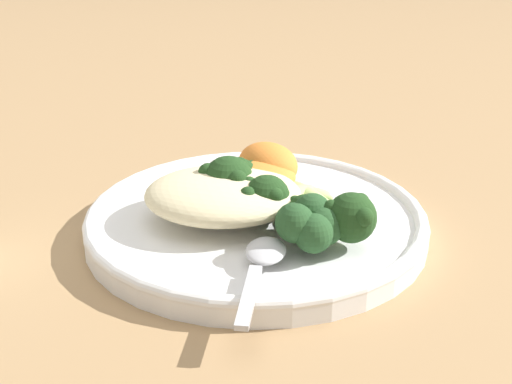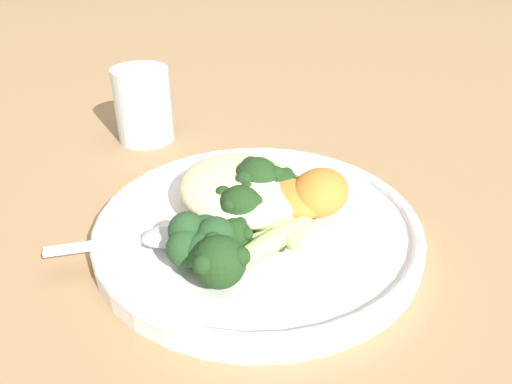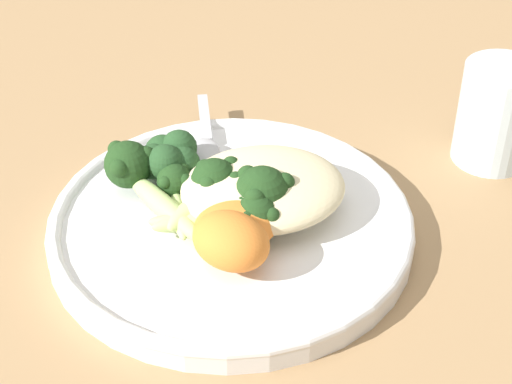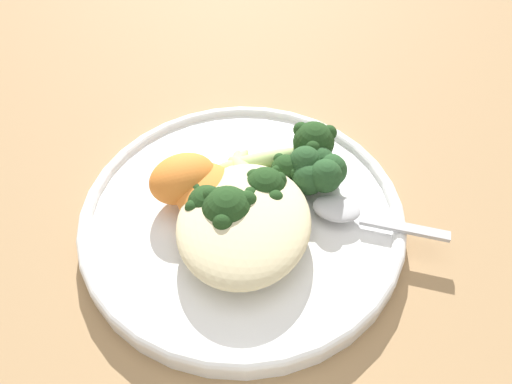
{
  "view_description": "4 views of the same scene",
  "coord_description": "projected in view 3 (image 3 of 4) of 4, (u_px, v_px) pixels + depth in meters",
  "views": [
    {
      "loc": [
        0.01,
        -0.53,
        0.27
      ],
      "look_at": [
        -0.01,
        -0.01,
        0.04
      ],
      "focal_mm": 50.0,
      "sensor_mm": 36.0,
      "label": 1
    },
    {
      "loc": [
        0.33,
        -0.12,
        0.26
      ],
      "look_at": [
        -0.02,
        0.0,
        0.04
      ],
      "focal_mm": 35.0,
      "sensor_mm": 36.0,
      "label": 2
    },
    {
      "loc": [
        0.07,
        0.5,
        0.43
      ],
      "look_at": [
        -0.03,
        0.0,
        0.04
      ],
      "focal_mm": 60.0,
      "sensor_mm": 36.0,
      "label": 3
    },
    {
      "loc": [
        -0.28,
        -0.06,
        0.36
      ],
      "look_at": [
        -0.02,
        -0.01,
        0.06
      ],
      "focal_mm": 35.0,
      "sensor_mm": 36.0,
      "label": 4
    }
  ],
  "objects": [
    {
      "name": "broccoli_stalk_0",
      "position": [
        240.0,
        218.0,
        0.63
      ],
      "size": [
        0.1,
        0.04,
        0.03
      ],
      "rotation": [
        0.0,
        0.0,
        2.89
      ],
      "color": "#ADC675",
      "rests_on": "plate"
    },
    {
      "name": "sweet_potato_chunk_0",
      "position": [
        225.0,
        242.0,
        0.6
      ],
      "size": [
        0.07,
        0.08,
        0.04
      ],
      "primitive_type": "ellipsoid",
      "rotation": [
        0.0,
        0.0,
        5.41
      ],
      "color": "orange",
      "rests_on": "plate"
    },
    {
      "name": "broccoli_stalk_4",
      "position": [
        139.0,
        177.0,
        0.67
      ],
      "size": [
        0.07,
        0.11,
        0.04
      ],
      "rotation": [
        0.0,
        0.0,
        5.17
      ],
      "color": "#ADC675",
      "rests_on": "plate"
    },
    {
      "name": "kale_tuft",
      "position": [
        168.0,
        157.0,
        0.69
      ],
      "size": [
        0.05,
        0.05,
        0.04
      ],
      "color": "#234723",
      "rests_on": "plate"
    },
    {
      "name": "broccoli_stalk_3",
      "position": [
        175.0,
        188.0,
        0.66
      ],
      "size": [
        0.03,
        0.07,
        0.03
      ],
      "rotation": [
        0.0,
        0.0,
        4.69
      ],
      "color": "#ADC675",
      "rests_on": "plate"
    },
    {
      "name": "broccoli_stalk_1",
      "position": [
        252.0,
        198.0,
        0.64
      ],
      "size": [
        0.11,
        0.05,
        0.04
      ],
      "rotation": [
        0.0,
        0.0,
        3.23
      ],
      "color": "#ADC675",
      "rests_on": "plate"
    },
    {
      "name": "plate",
      "position": [
        230.0,
        222.0,
        0.66
      ],
      "size": [
        0.28,
        0.28,
        0.02
      ],
      "color": "white",
      "rests_on": "ground_plane"
    },
    {
      "name": "spoon",
      "position": [
        208.0,
        145.0,
        0.72
      ],
      "size": [
        0.03,
        0.12,
        0.01
      ],
      "rotation": [
        0.0,
        0.0,
        4.62
      ],
      "color": "#B7B7BC",
      "rests_on": "plate"
    },
    {
      "name": "quinoa_mound",
      "position": [
        263.0,
        188.0,
        0.66
      ],
      "size": [
        0.13,
        0.11,
        0.03
      ],
      "primitive_type": "ellipsoid",
      "color": "beige",
      "rests_on": "plate"
    },
    {
      "name": "broccoli_stalk_2",
      "position": [
        214.0,
        188.0,
        0.65
      ],
      "size": [
        0.07,
        0.07,
        0.04
      ],
      "rotation": [
        0.0,
        0.0,
        3.87
      ],
      "color": "#ADC675",
      "rests_on": "plate"
    },
    {
      "name": "water_glass",
      "position": [
        497.0,
        114.0,
        0.73
      ],
      "size": [
        0.07,
        0.07,
        0.09
      ],
      "primitive_type": "cylinder",
      "color": "silver",
      "rests_on": "ground_plane"
    },
    {
      "name": "ground_plane",
      "position": [
        220.0,
        237.0,
        0.67
      ],
      "size": [
        4.0,
        4.0,
        0.0
      ],
      "primitive_type": "plane",
      "color": "#9E7A51"
    },
    {
      "name": "sweet_potato_chunk_1",
      "position": [
        237.0,
        224.0,
        0.62
      ],
      "size": [
        0.09,
        0.08,
        0.03
      ],
      "primitive_type": "ellipsoid",
      "rotation": [
        0.0,
        0.0,
        0.44
      ],
      "color": "orange",
      "rests_on": "plate"
    }
  ]
}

